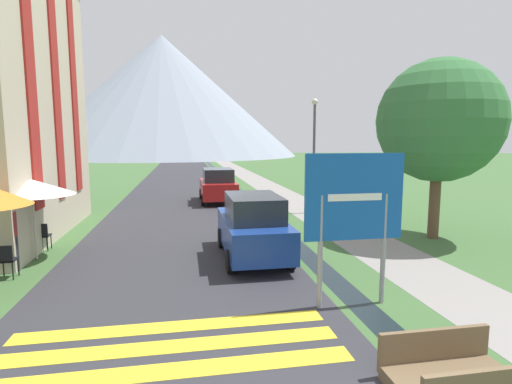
% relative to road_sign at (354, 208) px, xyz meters
% --- Properties ---
extents(ground_plane, '(160.00, 160.00, 0.00)m').
position_rel_road_sign_xyz_m(ground_plane, '(-1.00, 15.51, -1.99)').
color(ground_plane, '#3D6033').
extents(road, '(6.40, 60.00, 0.01)m').
position_rel_road_sign_xyz_m(road, '(-3.50, 25.51, -1.99)').
color(road, '#2D2D33').
rests_on(road, ground_plane).
extents(footpath, '(2.20, 60.00, 0.01)m').
position_rel_road_sign_xyz_m(footpath, '(2.60, 25.51, -1.99)').
color(footpath, gray).
rests_on(footpath, ground_plane).
extents(drainage_channel, '(0.60, 60.00, 0.00)m').
position_rel_road_sign_xyz_m(drainage_channel, '(0.20, 25.51, -1.99)').
color(drainage_channel, black).
rests_on(drainage_channel, ground_plane).
extents(crosswalk_marking, '(5.44, 1.84, 0.01)m').
position_rel_road_sign_xyz_m(crosswalk_marking, '(-3.50, -1.04, -1.99)').
color(crosswalk_marking, yellow).
rests_on(crosswalk_marking, ground_plane).
extents(mountain_distant, '(56.24, 56.24, 25.09)m').
position_rel_road_sign_xyz_m(mountain_distant, '(-7.39, 81.19, 10.55)').
color(mountain_distant, gray).
rests_on(mountain_distant, ground_plane).
extents(road_sign, '(2.02, 0.11, 3.07)m').
position_rel_road_sign_xyz_m(road_sign, '(0.00, 0.00, 0.00)').
color(road_sign, gray).
rests_on(road_sign, ground_plane).
extents(footbridge, '(1.70, 1.10, 0.65)m').
position_rel_road_sign_xyz_m(footbridge, '(0.20, -2.93, -1.77)').
color(footbridge, brown).
rests_on(footbridge, ground_plane).
extents(parked_car_near, '(1.74, 3.96, 1.82)m').
position_rel_road_sign_xyz_m(parked_car_near, '(-1.40, 3.57, -1.09)').
color(parked_car_near, navy).
rests_on(parked_car_near, ground_plane).
extents(parked_car_far, '(1.88, 3.94, 1.82)m').
position_rel_road_sign_xyz_m(parked_car_far, '(-1.51, 14.05, -1.08)').
color(parked_car_far, '#A31919').
rests_on(parked_car_far, ground_plane).
extents(cafe_chair_near_right, '(0.40, 0.40, 0.85)m').
position_rel_road_sign_xyz_m(cafe_chair_near_right, '(-7.51, 2.89, -1.48)').
color(cafe_chair_near_right, black).
rests_on(cafe_chair_near_right, ground_plane).
extents(cafe_chair_far_left, '(0.40, 0.40, 0.85)m').
position_rel_road_sign_xyz_m(cafe_chair_far_left, '(-7.52, 5.41, -1.48)').
color(cafe_chair_far_left, black).
rests_on(cafe_chair_far_left, ground_plane).
extents(cafe_chair_middle, '(0.40, 0.40, 0.85)m').
position_rel_road_sign_xyz_m(cafe_chair_middle, '(-7.70, 4.22, -1.48)').
color(cafe_chair_middle, black).
rests_on(cafe_chair_middle, ground_plane).
extents(cafe_chair_far_right, '(0.40, 0.40, 0.85)m').
position_rel_road_sign_xyz_m(cafe_chair_far_right, '(-7.66, 5.41, -1.48)').
color(cafe_chair_far_right, black).
rests_on(cafe_chair_far_right, ground_plane).
extents(cafe_umbrella_middle_white, '(2.23, 2.23, 2.25)m').
position_rel_road_sign_xyz_m(cafe_umbrella_middle_white, '(-7.39, 4.51, 0.04)').
color(cafe_umbrella_middle_white, '#B7B2A8').
rests_on(cafe_umbrella_middle_white, ground_plane).
extents(person_standing_terrace, '(0.32, 0.32, 1.74)m').
position_rel_road_sign_xyz_m(person_standing_terrace, '(-7.61, 3.50, -0.98)').
color(person_standing_terrace, '#282833').
rests_on(person_standing_terrace, ground_plane).
extents(streetlamp, '(0.28, 0.28, 5.16)m').
position_rel_road_sign_xyz_m(streetlamp, '(2.52, 10.09, 1.06)').
color(streetlamp, '#515156').
rests_on(streetlamp, ground_plane).
extents(tree_by_path, '(4.04, 4.04, 5.97)m').
position_rel_road_sign_xyz_m(tree_by_path, '(5.06, 4.80, 1.94)').
color(tree_by_path, brown).
rests_on(tree_by_path, ground_plane).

